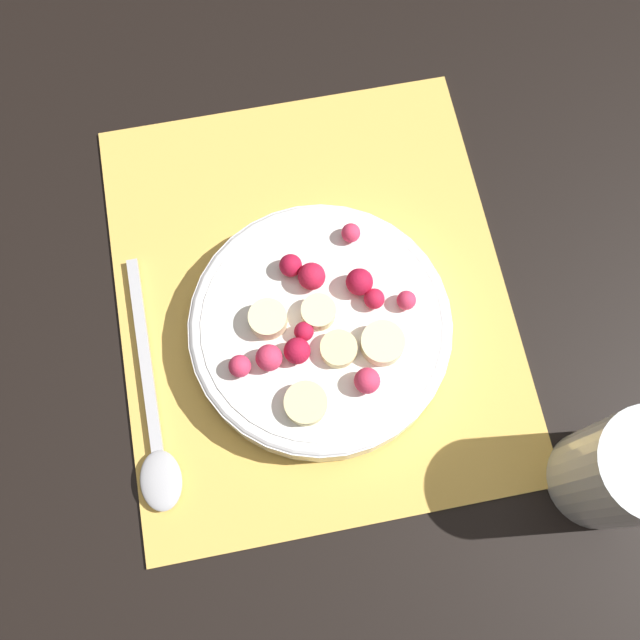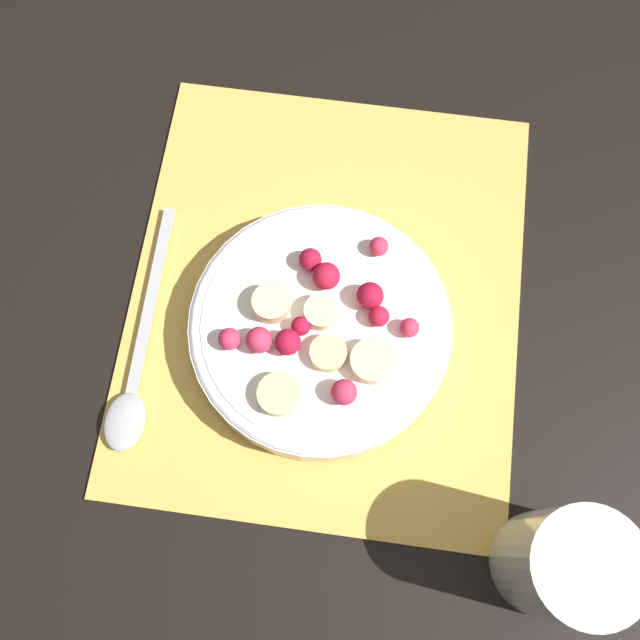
{
  "view_description": "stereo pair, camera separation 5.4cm",
  "coord_description": "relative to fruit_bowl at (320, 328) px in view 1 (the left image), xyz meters",
  "views": [
    {
      "loc": [
        -0.2,
        0.03,
        0.56
      ],
      "look_at": [
        -0.03,
        0.0,
        0.04
      ],
      "focal_mm": 40.0,
      "sensor_mm": 36.0,
      "label": 1
    },
    {
      "loc": [
        -0.2,
        -0.02,
        0.56
      ],
      "look_at": [
        -0.03,
        0.0,
        0.04
      ],
      "focal_mm": 40.0,
      "sensor_mm": 36.0,
      "label": 2
    }
  ],
  "objects": [
    {
      "name": "fruit_bowl",
      "position": [
        0.0,
        0.0,
        0.0
      ],
      "size": [
        0.21,
        0.21,
        0.05
      ],
      "color": "white",
      "rests_on": "placemat"
    },
    {
      "name": "spoon",
      "position": [
        -0.06,
        0.14,
        -0.02
      ],
      "size": [
        0.21,
        0.03,
        0.01
      ],
      "rotation": [
        0.0,
        0.0,
        3.15
      ],
      "color": "#B2B2B7",
      "rests_on": "placemat"
    },
    {
      "name": "drinking_glass",
      "position": [
        -0.15,
        -0.18,
        0.03
      ],
      "size": [
        0.08,
        0.08,
        0.11
      ],
      "color": "white",
      "rests_on": "ground_plane"
    },
    {
      "name": "ground_plane",
      "position": [
        0.04,
        -0.0,
        -0.02
      ],
      "size": [
        3.0,
        3.0,
        0.0
      ],
      "primitive_type": "plane",
      "color": "black"
    },
    {
      "name": "placemat",
      "position": [
        0.04,
        -0.0,
        -0.02
      ],
      "size": [
        0.38,
        0.32,
        0.01
      ],
      "color": "#E0B251",
      "rests_on": "ground_plane"
    }
  ]
}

